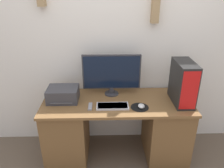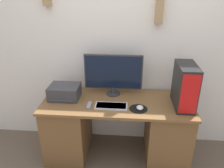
{
  "view_description": "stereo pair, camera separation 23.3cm",
  "coord_description": "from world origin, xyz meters",
  "px_view_note": "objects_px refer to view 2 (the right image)",
  "views": [
    {
      "loc": [
        -0.12,
        -1.8,
        1.92
      ],
      "look_at": [
        -0.06,
        0.33,
        0.95
      ],
      "focal_mm": 35.0,
      "sensor_mm": 36.0,
      "label": 1
    },
    {
      "loc": [
        0.12,
        -1.79,
        1.92
      ],
      "look_at": [
        -0.06,
        0.33,
        0.95
      ],
      "focal_mm": 35.0,
      "sensor_mm": 36.0,
      "label": 2
    }
  ],
  "objects_px": {
    "keyboard": "(111,106)",
    "computer_tower": "(185,86)",
    "printer": "(65,92)",
    "monitor": "(113,73)",
    "mouse": "(140,108)",
    "remote_control": "(89,105)"
  },
  "relations": [
    {
      "from": "keyboard",
      "to": "computer_tower",
      "type": "bearing_deg",
      "value": 6.81
    },
    {
      "from": "printer",
      "to": "monitor",
      "type": "bearing_deg",
      "value": 14.61
    },
    {
      "from": "monitor",
      "to": "mouse",
      "type": "bearing_deg",
      "value": -47.57
    },
    {
      "from": "keyboard",
      "to": "printer",
      "type": "height_order",
      "value": "printer"
    },
    {
      "from": "printer",
      "to": "remote_control",
      "type": "distance_m",
      "value": 0.35
    },
    {
      "from": "monitor",
      "to": "printer",
      "type": "relative_size",
      "value": 1.97
    },
    {
      "from": "mouse",
      "to": "remote_control",
      "type": "xyz_separation_m",
      "value": [
        -0.54,
        0.03,
        -0.01
      ]
    },
    {
      "from": "keyboard",
      "to": "remote_control",
      "type": "distance_m",
      "value": 0.24
    },
    {
      "from": "monitor",
      "to": "mouse",
      "type": "relative_size",
      "value": 7.57
    },
    {
      "from": "mouse",
      "to": "computer_tower",
      "type": "distance_m",
      "value": 0.51
    },
    {
      "from": "mouse",
      "to": "monitor",
      "type": "bearing_deg",
      "value": 132.43
    },
    {
      "from": "monitor",
      "to": "keyboard",
      "type": "relative_size",
      "value": 1.93
    },
    {
      "from": "computer_tower",
      "to": "printer",
      "type": "height_order",
      "value": "computer_tower"
    },
    {
      "from": "computer_tower",
      "to": "printer",
      "type": "distance_m",
      "value": 1.31
    },
    {
      "from": "keyboard",
      "to": "printer",
      "type": "bearing_deg",
      "value": 163.46
    },
    {
      "from": "keyboard",
      "to": "mouse",
      "type": "xyz_separation_m",
      "value": [
        0.3,
        -0.03,
        0.01
      ]
    },
    {
      "from": "keyboard",
      "to": "computer_tower",
      "type": "relative_size",
      "value": 0.74
    },
    {
      "from": "keyboard",
      "to": "printer",
      "type": "relative_size",
      "value": 1.02
    },
    {
      "from": "monitor",
      "to": "remote_control",
      "type": "height_order",
      "value": "monitor"
    },
    {
      "from": "mouse",
      "to": "computer_tower",
      "type": "bearing_deg",
      "value": 14.61
    },
    {
      "from": "keyboard",
      "to": "remote_control",
      "type": "xyz_separation_m",
      "value": [
        -0.24,
        0.0,
        -0.0
      ]
    },
    {
      "from": "computer_tower",
      "to": "monitor",
      "type": "bearing_deg",
      "value": 164.31
    }
  ]
}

